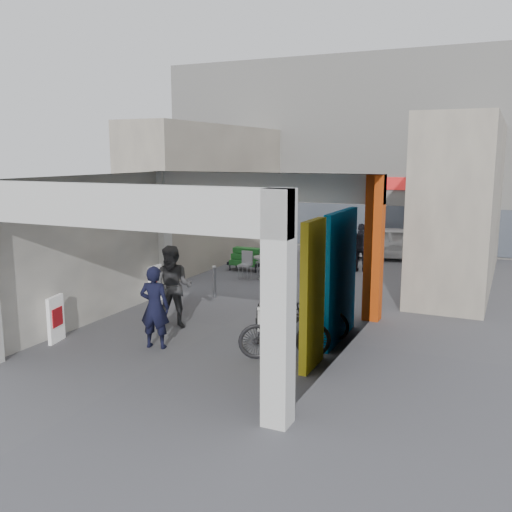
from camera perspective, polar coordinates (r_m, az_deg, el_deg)
The scene contains 21 objects.
ground at distance 13.43m, azimuth -3.21°, elevation -7.03°, with size 90.00×90.00×0.00m, color #55555A.
arcade_canopy at distance 11.97m, azimuth -2.85°, elevation 2.16°, with size 6.40×6.45×6.40m.
far_building at distance 26.04m, azimuth 11.39°, elevation 10.02°, with size 18.00×4.08×8.00m.
plaza_bldg_left at distance 21.62m, azimuth -4.60°, elevation 6.24°, with size 2.00×9.00×5.00m, color #B9AF99.
plaza_bldg_right at distance 18.96m, azimuth 20.01°, elevation 5.12°, with size 2.00×9.00×5.00m, color #B9AF99.
bollard_left at distance 15.97m, azimuth -4.20°, elevation -2.62°, with size 0.09×0.09×0.88m, color gray.
bollard_center at distance 15.54m, azimuth 0.87°, elevation -2.89°, with size 0.09×0.09×0.91m, color gray.
bollard_right at distance 14.95m, azimuth 6.87°, elevation -3.59°, with size 0.09×0.09×0.87m, color gray.
advert_board_near at distance 12.93m, azimuth -19.38°, elevation -5.95°, with size 0.20×0.55×1.00m.
advert_board_far at distance 15.70m, azimuth -10.04°, elevation -2.73°, with size 0.11×0.55×1.00m.
cafe_set at distance 18.57m, azimuth 0.85°, elevation -1.19°, with size 1.47×1.19×0.89m.
produce_stand at distance 19.67m, azimuth -1.05°, elevation -0.57°, with size 1.16×0.63×0.77m.
crate_stack at distance 20.38m, azimuth 9.08°, elevation -0.39°, with size 0.48×0.40×0.56m.
border_collie at distance 13.07m, azimuth 0.76°, elevation -6.20°, with size 0.27×0.52×0.72m.
man_with_dog at distance 11.94m, azimuth -10.10°, elevation -5.06°, with size 0.63×0.41×1.73m, color black.
man_back_turned at distance 13.24m, azimuth -8.28°, elevation -3.09°, with size 0.93×0.72×1.91m, color #3A3A3C.
man_elderly at distance 13.23m, azimuth 7.48°, elevation -3.46°, with size 0.85×0.55×1.74m, color #5F8CB8.
man_crates at distance 19.72m, azimuth 10.48°, elevation 0.82°, with size 0.97×0.40×1.65m, color black.
bicycle_front at distance 12.65m, azimuth 5.23°, elevation -5.77°, with size 0.67×1.91×1.01m, color black.
bicycle_rear at distance 11.24m, azimuth 2.91°, elevation -7.54°, with size 0.52×1.83×1.10m, color black.
white_van at distance 22.36m, azimuth 14.06°, elevation 1.27°, with size 1.49×3.70×1.26m, color white.
Camera 1 is at (6.00, -11.35, 3.97)m, focal length 40.00 mm.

